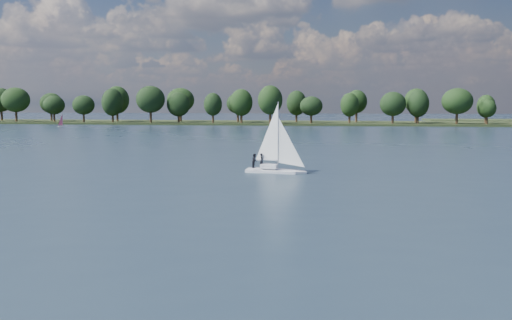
{
  "coord_description": "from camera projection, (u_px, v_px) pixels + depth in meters",
  "views": [
    {
      "loc": [
        11.65,
        -15.11,
        8.06
      ],
      "look_at": [
        3.23,
        40.29,
        2.5
      ],
      "focal_mm": 40.0,
      "sensor_mm": 36.0,
      "label": 1
    }
  ],
  "objects": [
    {
      "name": "dinghy_pink",
      "position": [
        63.0,
        124.0,
        197.11
      ],
      "size": [
        3.12,
        2.81,
        4.85
      ],
      "rotation": [
        0.0,
        0.0,
        0.67
      ],
      "color": "silver",
      "rests_on": "ground"
    },
    {
      "name": "treeline",
      "position": [
        292.0,
        104.0,
        222.18
      ],
      "size": [
        562.19,
        74.48,
        17.73
      ],
      "color": "black",
      "rests_on": "ground"
    },
    {
      "name": "ground",
      "position": [
        284.0,
        143.0,
        115.79
      ],
      "size": [
        700.0,
        700.0,
        0.0
      ],
      "primitive_type": "plane",
      "color": "#233342",
      "rests_on": "ground"
    },
    {
      "name": "sailboat",
      "position": [
        272.0,
        152.0,
        66.38
      ],
      "size": [
        6.8,
        2.87,
        8.67
      ],
      "rotation": [
        0.0,
        0.0,
        -0.16
      ],
      "color": "silver",
      "rests_on": "ground"
    },
    {
      "name": "far_shore",
      "position": [
        313.0,
        124.0,
        225.97
      ],
      "size": [
        660.0,
        40.0,
        1.5
      ],
      "primitive_type": "cube",
      "color": "black",
      "rests_on": "ground"
    }
  ]
}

